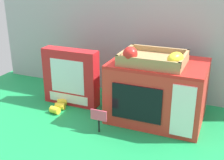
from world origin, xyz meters
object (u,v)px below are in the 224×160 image
at_px(food_groups_crate, 153,59).
at_px(loose_toy_banana, 59,106).
at_px(toy_microwave, 157,91).
at_px(price_sign, 98,117).
at_px(cookie_set_box, 71,77).

distance_m(food_groups_crate, loose_toy_banana, 0.51).
xyz_separation_m(toy_microwave, loose_toy_banana, (-0.45, -0.10, -0.11)).
bearing_deg(loose_toy_banana, food_groups_crate, 7.47).
xyz_separation_m(toy_microwave, price_sign, (-0.19, -0.21, -0.06)).
distance_m(food_groups_crate, price_sign, 0.33).
xyz_separation_m(cookie_set_box, price_sign, (0.24, -0.20, -0.07)).
xyz_separation_m(price_sign, loose_toy_banana, (-0.26, 0.12, -0.05)).
xyz_separation_m(food_groups_crate, price_sign, (-0.17, -0.17, -0.22)).
bearing_deg(price_sign, cookie_set_box, 140.04).
xyz_separation_m(cookie_set_box, loose_toy_banana, (-0.02, -0.08, -0.12)).
relative_size(food_groups_crate, loose_toy_banana, 2.05).
relative_size(toy_microwave, loose_toy_banana, 3.05).
bearing_deg(food_groups_crate, toy_microwave, 68.44).
xyz_separation_m(toy_microwave, cookie_set_box, (-0.42, -0.01, 0.01)).
relative_size(toy_microwave, price_sign, 3.98).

